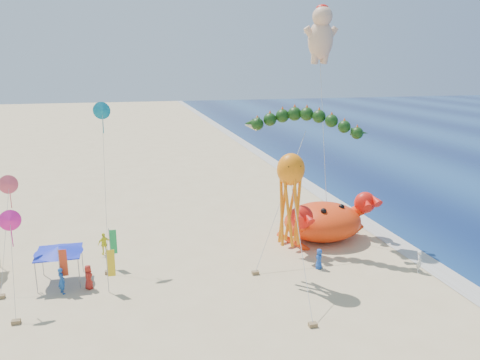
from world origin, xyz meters
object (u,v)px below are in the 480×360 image
Objects in this scene: octopus_kite at (290,192)px; canopy_blue at (58,250)px; cherub_kite at (321,33)px; crab_inflatable at (323,220)px; dragon_kite at (304,126)px.

octopus_kite is 16.70m from canopy_blue.
cherub_kite is at bearing 15.23° from canopy_blue.
crab_inflatable is 0.47× the size of cherub_kite.
crab_inflatable is 9.91m from octopus_kite.
crab_inflatable is 2.82× the size of canopy_blue.
cherub_kite is 6.03× the size of canopy_blue.
dragon_kite is 3.43× the size of canopy_blue.
cherub_kite is at bearing 53.18° from dragon_kite.
octopus_kite is 2.80× the size of canopy_blue.
cherub_kite reaches higher than dragon_kite.
dragon_kite is at bearing 61.32° from octopus_kite.
canopy_blue is at bearing -171.91° from crab_inflatable.
dragon_kite is 1.23× the size of octopus_kite.
octopus_kite is at bearing -12.88° from canopy_blue.
crab_inflatable reaches higher than canopy_blue.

